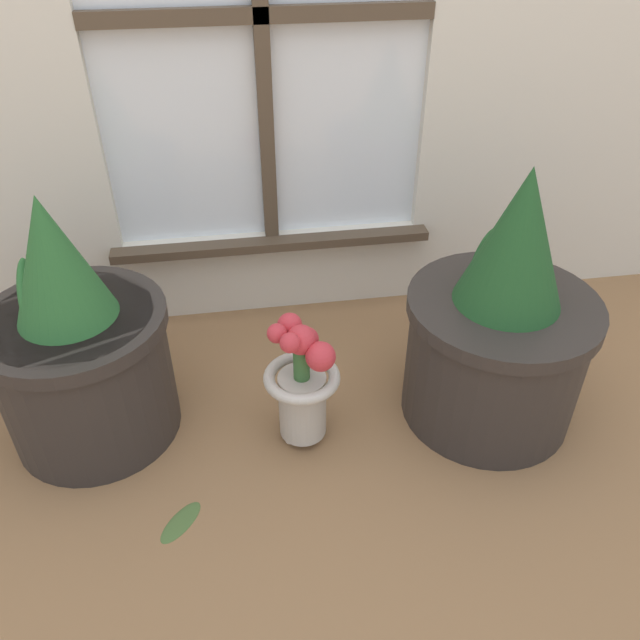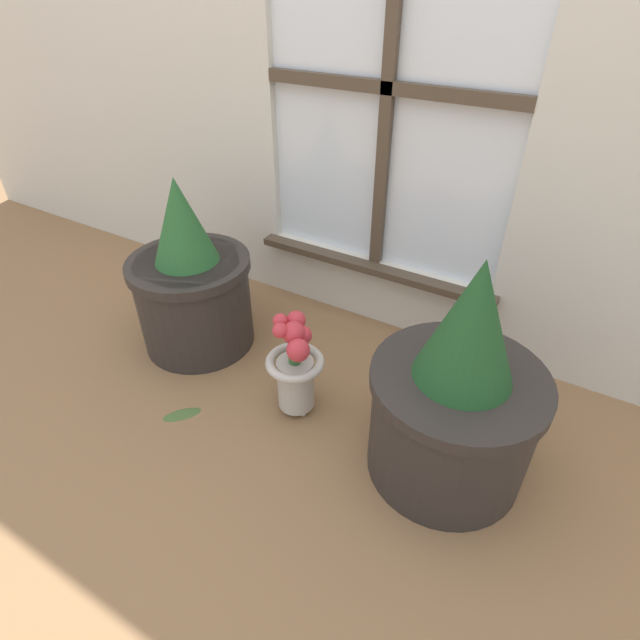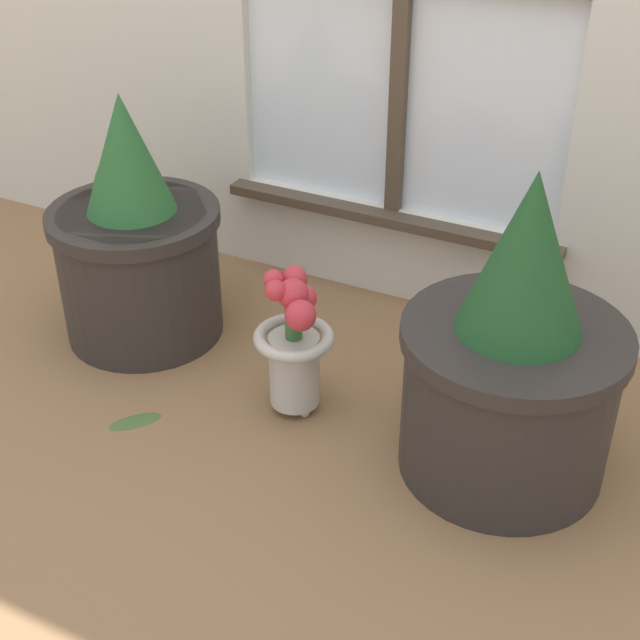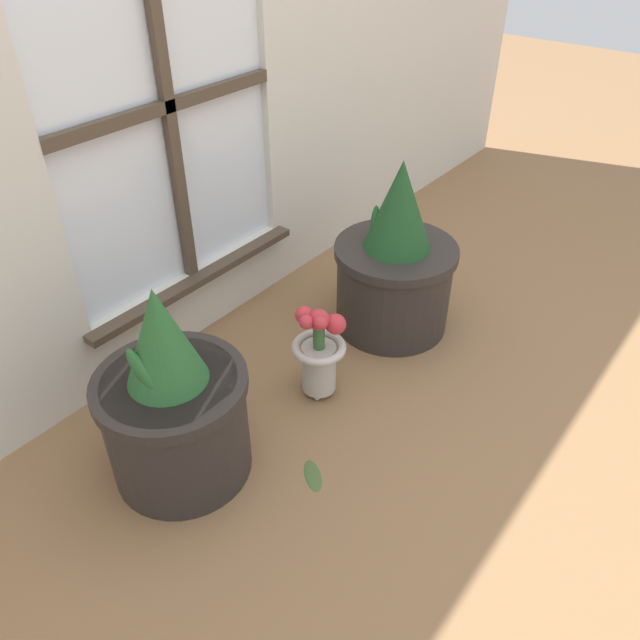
{
  "view_description": "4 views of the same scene",
  "coord_description": "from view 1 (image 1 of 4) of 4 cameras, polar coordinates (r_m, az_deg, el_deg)",
  "views": [
    {
      "loc": [
        -0.11,
        -0.83,
        1.05
      ],
      "look_at": [
        0.06,
        0.21,
        0.28
      ],
      "focal_mm": 35.0,
      "sensor_mm": 36.0,
      "label": 1
    },
    {
      "loc": [
        0.6,
        -0.71,
        1.07
      ],
      "look_at": [
        0.05,
        0.22,
        0.29
      ],
      "focal_mm": 28.0,
      "sensor_mm": 36.0,
      "label": 2
    },
    {
      "loc": [
        0.73,
        -1.15,
        1.16
      ],
      "look_at": [
        0.04,
        0.22,
        0.19
      ],
      "focal_mm": 50.0,
      "sensor_mm": 36.0,
      "label": 3
    },
    {
      "loc": [
        -1.11,
        -0.73,
        1.33
      ],
      "look_at": [
        0.06,
        0.19,
        0.23
      ],
      "focal_mm": 35.0,
      "sensor_mm": 36.0,
      "label": 4
    }
  ],
  "objects": [
    {
      "name": "fallen_leaf",
      "position": [
        1.32,
        -12.63,
        -17.51
      ],
      "size": [
        0.1,
        0.11,
        0.01
      ],
      "color": "#476633",
      "rests_on": "ground_plane"
    },
    {
      "name": "ground_plane",
      "position": [
        1.34,
        -1.12,
        -15.23
      ],
      "size": [
        10.0,
        10.0,
        0.0
      ],
      "primitive_type": "plane",
      "color": "olive"
    },
    {
      "name": "flower_vase",
      "position": [
        1.33,
        -1.63,
        -5.69
      ],
      "size": [
        0.16,
        0.16,
        0.31
      ],
      "color": "#BCB7AD",
      "rests_on": "ground_plane"
    },
    {
      "name": "potted_plant_right",
      "position": [
        1.41,
        16.07,
        -0.82
      ],
      "size": [
        0.41,
        0.41,
        0.61
      ],
      "color": "#2D2826",
      "rests_on": "ground_plane"
    },
    {
      "name": "potted_plant_left",
      "position": [
        1.41,
        -21.13,
        -2.59
      ],
      "size": [
        0.39,
        0.39,
        0.58
      ],
      "color": "#2D2826",
      "rests_on": "ground_plane"
    }
  ]
}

